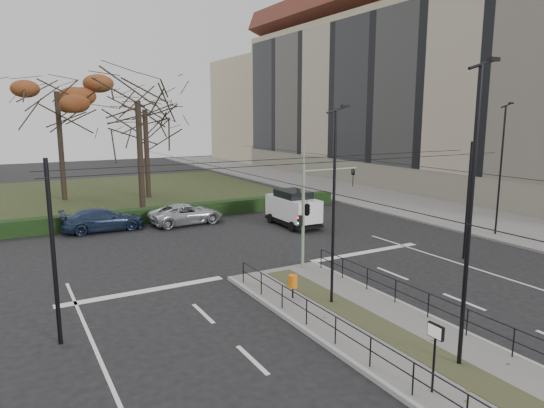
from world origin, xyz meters
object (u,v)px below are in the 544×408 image
Objects in this scene: rust_tree at (56,91)px; bare_tree_near at (138,109)px; bare_tree_center at (145,116)px; litter_bin at (293,282)px; streetlamp_sidewalk at (501,168)px; info_panel at (435,339)px; parked_car_fourth at (186,214)px; parked_car_third at (103,219)px; traffic_light at (308,207)px; white_van at (293,207)px; streetlamp_median_near at (470,216)px; streetlamp_median_far at (334,205)px.

rust_tree is 9.77m from bare_tree_near.
rust_tree is 1.18× the size of bare_tree_center.
litter_bin is 0.12× the size of streetlamp_sidewalk.
streetlamp_sidewalk reaches higher than litter_bin.
streetlamp_sidewalk is at bearing -46.71° from bare_tree_near.
info_panel is 22.94m from parked_car_fourth.
bare_tree_near is at bearing -37.36° from parked_car_third.
traffic_light is 0.63× the size of streetlamp_sidewalk.
white_van reaches higher than parked_car_fourth.
parked_car_third is 13.99m from bare_tree_center.
rust_tree is (-12.09, 17.93, 7.99)m from white_van.
info_panel reaches higher than parked_car_fourth.
streetlamp_median_near is at bearing -77.66° from litter_bin.
info_panel is 0.22× the size of streetlamp_median_near.
white_van reaches higher than litter_bin.
rust_tree is at bearing 128.97° from streetlamp_sidewalk.
white_van is (5.62, 18.20, -3.28)m from streetlamp_median_near.
traffic_light is 10.09m from streetlamp_median_near.
bare_tree_center is at bearing 109.12° from white_van.
bare_tree_center is (-14.71, 24.13, 3.07)m from streetlamp_sidewalk.
streetlamp_median_near is 1.92× the size of white_van.
streetlamp_median_near is at bearing 19.57° from info_panel.
litter_bin is 27.83m from bare_tree_center.
rust_tree is (-0.76, 13.21, 8.51)m from parked_car_third.
info_panel is 34.99m from bare_tree_center.
bare_tree_center is at bearing 121.37° from streetlamp_sidewalk.
parked_car_fourth is 0.49× the size of bare_tree_center.
litter_bin is at bearing -131.76° from traffic_light.
white_van reaches higher than info_panel.
bare_tree_near is (-0.47, 20.80, 6.92)m from litter_bin.
info_panel is at bearing -102.77° from streetlamp_median_far.
streetlamp_median_far reaches higher than traffic_light.
bare_tree_center reaches higher than streetlamp_sidewalk.
streetlamp_sidewalk is at bearing 14.75° from streetlamp_median_far.
litter_bin is at bearing 102.34° from streetlamp_median_near.
white_van is at bearing 58.06° from litter_bin.
bare_tree_center is (-1.07, 23.93, 4.19)m from traffic_light.
streetlamp_median_near is (1.49, -6.80, 3.73)m from litter_bin.
streetlamp_median_near is 0.85× the size of bare_tree_center.
streetlamp_median_near is 0.79× the size of bare_tree_near.
streetlamp_sidewalk is at bearing -51.03° from rust_tree.
streetlamp_median_near is at bearing -97.36° from traffic_light.
bare_tree_center is (0.59, 11.60, 6.53)m from parked_car_fourth.
white_van is at bearing 137.53° from streetlamp_sidewalk.
bare_tree_near is at bearing 12.57° from parked_car_fourth.
bare_tree_center reaches higher than white_van.
parked_car_fourth is (0.03, 16.56, -3.26)m from streetlamp_median_far.
streetlamp_sidewalk is at bearing -42.47° from white_van.
bare_tree_near is at bearing -109.14° from bare_tree_center.
parked_car_third is at bearing -128.78° from bare_tree_near.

